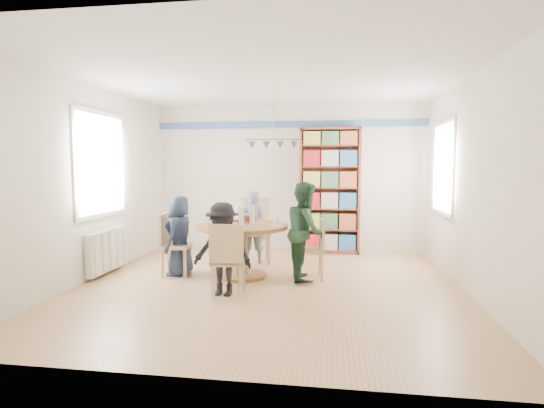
% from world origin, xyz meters
% --- Properties ---
extents(ground, '(5.00, 5.00, 0.00)m').
position_xyz_m(ground, '(0.00, 0.00, 0.00)').
color(ground, tan).
extents(room_shell, '(5.00, 5.00, 5.00)m').
position_xyz_m(room_shell, '(-0.26, 0.87, 1.65)').
color(room_shell, white).
rests_on(room_shell, ground).
extents(radiator, '(0.12, 1.00, 0.60)m').
position_xyz_m(radiator, '(-2.42, 0.30, 0.35)').
color(radiator, silver).
rests_on(radiator, ground).
extents(dining_table, '(1.30, 1.30, 0.75)m').
position_xyz_m(dining_table, '(-0.43, 0.42, 0.56)').
color(dining_table, brown).
rests_on(dining_table, ground).
extents(chair_left, '(0.43, 0.43, 0.90)m').
position_xyz_m(chair_left, '(-1.47, 0.37, 0.49)').
color(chair_left, tan).
rests_on(chair_left, ground).
extents(chair_right, '(0.41, 0.41, 0.85)m').
position_xyz_m(chair_right, '(0.60, 0.46, 0.47)').
color(chair_right, tan).
rests_on(chair_right, ground).
extents(chair_far, '(0.56, 0.56, 1.05)m').
position_xyz_m(chair_far, '(-0.42, 1.41, 0.58)').
color(chair_far, tan).
rests_on(chair_far, ground).
extents(chair_near, '(0.44, 0.44, 0.90)m').
position_xyz_m(chair_near, '(-0.39, -0.58, 0.50)').
color(chair_near, tan).
rests_on(chair_near, ground).
extents(person_left, '(0.44, 0.61, 1.16)m').
position_xyz_m(person_left, '(-1.35, 0.39, 0.58)').
color(person_left, '#1B253B').
rests_on(person_left, ground).
extents(person_right, '(0.62, 0.74, 1.36)m').
position_xyz_m(person_right, '(0.47, 0.40, 0.68)').
color(person_right, '#1B3624').
rests_on(person_right, ground).
extents(person_far, '(0.49, 0.38, 1.18)m').
position_xyz_m(person_far, '(-0.45, 1.29, 0.59)').
color(person_far, gray).
rests_on(person_far, ground).
extents(person_near, '(0.79, 0.52, 1.14)m').
position_xyz_m(person_near, '(-0.48, -0.48, 0.57)').
color(person_near, black).
rests_on(person_near, ground).
extents(bookshelf, '(1.08, 0.32, 2.27)m').
position_xyz_m(bookshelf, '(0.78, 2.34, 1.12)').
color(bookshelf, brown).
rests_on(bookshelf, ground).
extents(tableware, '(1.17, 1.17, 0.31)m').
position_xyz_m(tableware, '(-0.46, 0.44, 0.82)').
color(tableware, white).
rests_on(tableware, dining_table).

